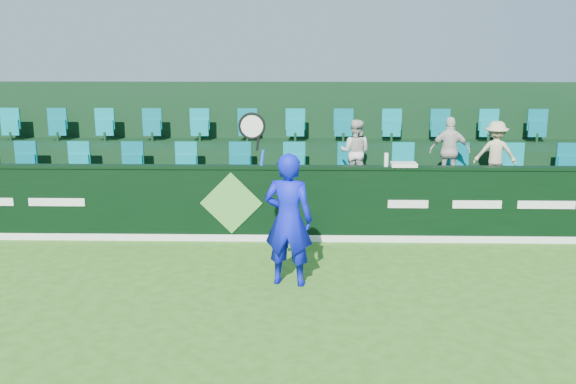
{
  "coord_description": "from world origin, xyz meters",
  "views": [
    {
      "loc": [
        1.25,
        -7.04,
        3.36
      ],
      "look_at": [
        1.03,
        2.8,
        1.15
      ],
      "focal_mm": 40.0,
      "sensor_mm": 36.0,
      "label": 1
    }
  ],
  "objects_px": {
    "spectator_middle": "(450,151)",
    "drinks_bottle": "(386,160)",
    "tennis_player": "(288,219)",
    "spectator_left": "(355,152)",
    "towel": "(404,164)",
    "spectator_right": "(495,153)"
  },
  "relations": [
    {
      "from": "tennis_player",
      "to": "spectator_right",
      "type": "xyz_separation_m",
      "value": [
        3.88,
        3.31,
        0.43
      ]
    },
    {
      "from": "spectator_right",
      "to": "towel",
      "type": "xyz_separation_m",
      "value": [
        -1.91,
        -1.12,
        -0.03
      ]
    },
    {
      "from": "tennis_player",
      "to": "drinks_bottle",
      "type": "relative_size",
      "value": 10.78
    },
    {
      "from": "tennis_player",
      "to": "spectator_left",
      "type": "distance_m",
      "value": 3.55
    },
    {
      "from": "towel",
      "to": "tennis_player",
      "type": "bearing_deg",
      "value": -131.97
    },
    {
      "from": "spectator_middle",
      "to": "drinks_bottle",
      "type": "xyz_separation_m",
      "value": [
        -1.35,
        -1.12,
        0.02
      ]
    },
    {
      "from": "spectator_middle",
      "to": "drinks_bottle",
      "type": "bearing_deg",
      "value": 47.01
    },
    {
      "from": "spectator_left",
      "to": "spectator_middle",
      "type": "distance_m",
      "value": 1.8
    },
    {
      "from": "spectator_left",
      "to": "drinks_bottle",
      "type": "height_order",
      "value": "spectator_left"
    },
    {
      "from": "spectator_middle",
      "to": "drinks_bottle",
      "type": "height_order",
      "value": "spectator_middle"
    },
    {
      "from": "spectator_left",
      "to": "towel",
      "type": "xyz_separation_m",
      "value": [
        0.76,
        -1.12,
        -0.04
      ]
    },
    {
      "from": "spectator_left",
      "to": "drinks_bottle",
      "type": "xyz_separation_m",
      "value": [
        0.45,
        -1.12,
        0.05
      ]
    },
    {
      "from": "spectator_left",
      "to": "tennis_player",
      "type": "bearing_deg",
      "value": 86.03
    },
    {
      "from": "spectator_right",
      "to": "drinks_bottle",
      "type": "distance_m",
      "value": 2.48
    },
    {
      "from": "towel",
      "to": "drinks_bottle",
      "type": "xyz_separation_m",
      "value": [
        -0.31,
        0.0,
        0.08
      ]
    },
    {
      "from": "spectator_left",
      "to": "spectator_middle",
      "type": "relative_size",
      "value": 0.96
    },
    {
      "from": "spectator_right",
      "to": "drinks_bottle",
      "type": "relative_size",
      "value": 5.2
    },
    {
      "from": "drinks_bottle",
      "to": "spectator_right",
      "type": "bearing_deg",
      "value": 26.81
    },
    {
      "from": "spectator_middle",
      "to": "towel",
      "type": "bearing_deg",
      "value": 54.33
    },
    {
      "from": "spectator_left",
      "to": "spectator_right",
      "type": "distance_m",
      "value": 2.67
    },
    {
      "from": "tennis_player",
      "to": "spectator_middle",
      "type": "height_order",
      "value": "tennis_player"
    },
    {
      "from": "spectator_middle",
      "to": "drinks_bottle",
      "type": "distance_m",
      "value": 1.76
    }
  ]
}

